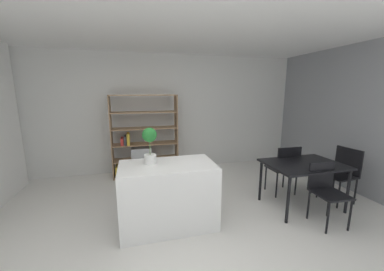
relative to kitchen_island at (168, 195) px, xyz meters
The scene contains 10 objects.
ground_plane 0.59m from the kitchen_island, 65.58° to the right, with size 9.49×9.49×0.00m, color silver.
ceiling_slab 2.34m from the kitchen_island, 65.58° to the right, with size 6.90×5.59×0.06m.
back_partition 2.59m from the kitchen_island, 86.23° to the left, with size 6.90×0.06×2.73m, color silver.
kitchen_island is the anchor object (origin of this frame).
potted_plant_on_island 0.78m from the kitchen_island, 157.57° to the left, with size 0.20×0.20×0.50m.
open_bookshelf 2.10m from the kitchen_island, 97.71° to the left, with size 1.43×0.36×1.80m.
dining_table 2.20m from the kitchen_island, ahead, with size 1.19×0.84×0.74m.
dining_chair_far 2.22m from the kitchen_island, 10.51° to the left, with size 0.46×0.41×0.92m.
dining_chair_window_side 3.00m from the kitchen_island, ahead, with size 0.47×0.49×0.93m.
dining_chair_near 2.25m from the kitchen_island, 12.63° to the right, with size 0.43×0.45×0.86m.
Camera 1 is at (-0.57, -2.54, 1.86)m, focal length 20.86 mm.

